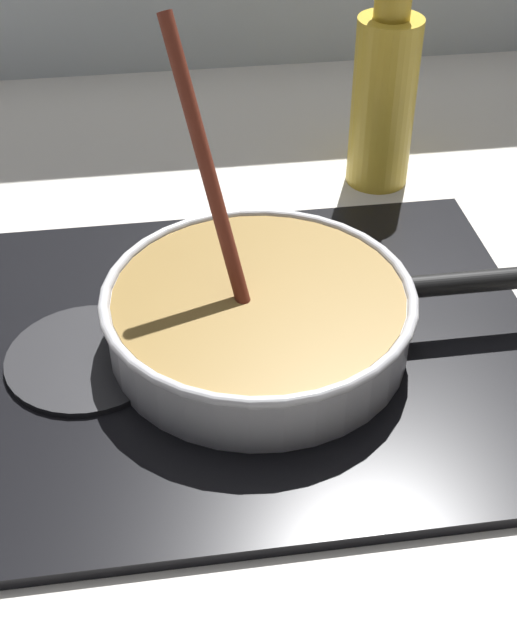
% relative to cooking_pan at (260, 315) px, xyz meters
% --- Properties ---
extents(ground, '(2.40, 1.60, 0.04)m').
position_rel_cooking_pan_xyz_m(ground, '(-0.11, -0.07, -0.07)').
color(ground, beige).
extents(hob_plate, '(0.56, 0.48, 0.01)m').
position_rel_cooking_pan_xyz_m(hob_plate, '(-0.00, -0.00, -0.04)').
color(hob_plate, black).
rests_on(hob_plate, ground).
extents(burner_ring, '(0.20, 0.20, 0.01)m').
position_rel_cooking_pan_xyz_m(burner_ring, '(-0.00, -0.00, -0.03)').
color(burner_ring, '#592D0C').
rests_on(burner_ring, hob_plate).
extents(spare_burner, '(0.16, 0.16, 0.01)m').
position_rel_cooking_pan_xyz_m(spare_burner, '(-0.17, -0.00, -0.03)').
color(spare_burner, '#262628').
rests_on(spare_burner, hob_plate).
extents(cooking_pan, '(0.42, 0.30, 0.30)m').
position_rel_cooking_pan_xyz_m(cooking_pan, '(0.00, 0.00, 0.00)').
color(cooking_pan, silver).
rests_on(cooking_pan, hob_plate).
extents(sauce_bottle, '(0.08, 0.08, 0.26)m').
position_rel_cooking_pan_xyz_m(sauce_bottle, '(0.20, 0.32, 0.07)').
color(sauce_bottle, gold).
rests_on(sauce_bottle, ground).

